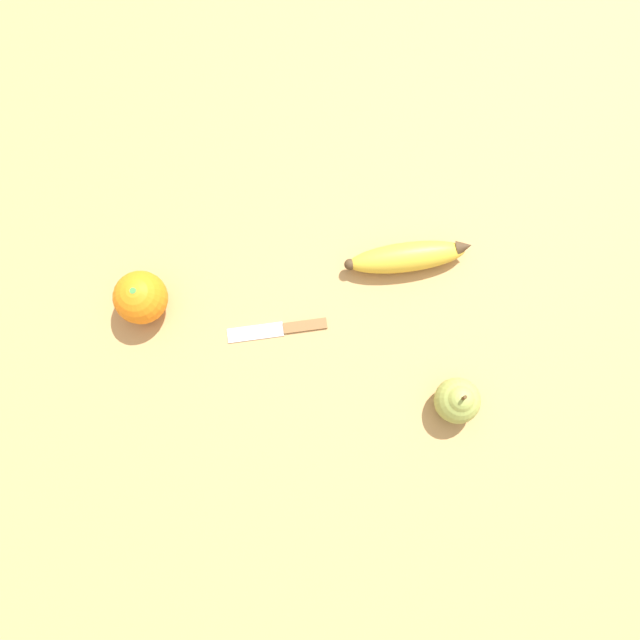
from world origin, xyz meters
The scene contains 5 objects.
ground_plane centered at (0.00, 0.00, 0.00)m, with size 3.00×3.00×0.00m, color tan.
banana centered at (-0.11, 0.04, 0.02)m, with size 0.19×0.12×0.04m.
orange centered at (0.25, 0.24, 0.04)m, with size 0.08×0.08×0.08m.
pear centered at (-0.24, 0.23, 0.04)m, with size 0.07×0.07×0.08m.
paring_knife centered at (0.04, 0.21, 0.00)m, with size 0.14×0.09×0.01m.
Camera 1 is at (-0.08, 0.36, 0.93)m, focal length 35.00 mm.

